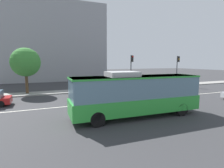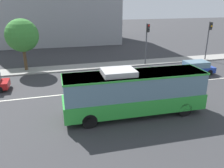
% 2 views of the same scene
% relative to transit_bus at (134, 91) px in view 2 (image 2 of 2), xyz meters
% --- Properties ---
extents(ground_plane, '(160.00, 160.00, 0.00)m').
position_rel_transit_bus_xyz_m(ground_plane, '(2.03, 5.10, -1.81)').
color(ground_plane, '#333335').
extents(sidewalk_kerb, '(80.00, 2.68, 0.14)m').
position_rel_transit_bus_xyz_m(sidewalk_kerb, '(2.03, 13.29, -1.74)').
color(sidewalk_kerb, gray).
rests_on(sidewalk_kerb, ground_plane).
extents(lane_centre_line, '(76.00, 0.16, 0.01)m').
position_rel_transit_bus_xyz_m(lane_centre_line, '(2.03, 5.10, -1.80)').
color(lane_centre_line, silver).
rests_on(lane_centre_line, ground_plane).
extents(transit_bus, '(10.07, 2.81, 3.46)m').
position_rel_transit_bus_xyz_m(transit_bus, '(0.00, 0.00, 0.00)').
color(transit_bus, green).
rests_on(transit_bus, ground_plane).
extents(sedan_blue, '(4.55, 1.93, 1.46)m').
position_rel_transit_bus_xyz_m(sedan_blue, '(9.97, 7.26, -1.09)').
color(sedan_blue, '#1E3899').
rests_on(sedan_blue, ground_plane).
extents(traffic_light_near_corner, '(0.34, 0.62, 5.20)m').
position_rel_transit_bus_xyz_m(traffic_light_near_corner, '(6.29, 12.22, 1.75)').
color(traffic_light_near_corner, '#47474C').
rests_on(traffic_light_near_corner, ground_plane).
extents(traffic_light_mid_block, '(0.33, 0.62, 5.20)m').
position_rel_transit_bus_xyz_m(traffic_light_mid_block, '(15.25, 12.27, 1.75)').
color(traffic_light_mid_block, '#47474C').
rests_on(traffic_light_mid_block, ground_plane).
extents(street_tree_kerbside_left, '(3.66, 3.66, 5.97)m').
position_rel_transit_bus_xyz_m(street_tree_kerbside_left, '(-8.22, 13.66, 2.31)').
color(street_tree_kerbside_left, '#4C3823').
rests_on(street_tree_kerbside_left, ground_plane).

